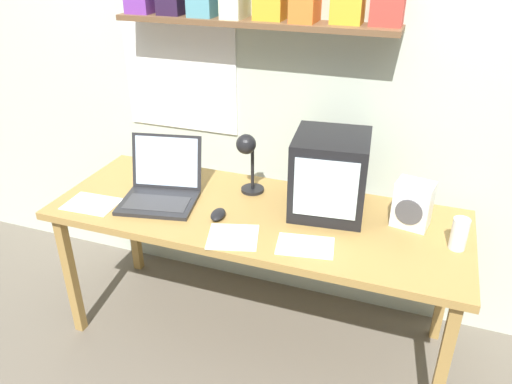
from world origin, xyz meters
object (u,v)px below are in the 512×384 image
at_px(space_heater, 413,204).
at_px(computer_mouse, 218,214).
at_px(printed_handout, 92,204).
at_px(juice_glass, 459,236).
at_px(open_notebook, 305,246).
at_px(desk_lamp, 248,154).
at_px(corner_desk, 256,223).
at_px(crt_monitor, 330,174).
at_px(laptop, 162,184).
at_px(loose_paper_near_laptop, 233,237).

height_order(space_heater, computer_mouse, space_heater).
bearing_deg(computer_mouse, printed_handout, -171.65).
height_order(juice_glass, open_notebook, juice_glass).
relative_size(desk_lamp, printed_handout, 1.27).
height_order(desk_lamp, computer_mouse, desk_lamp).
relative_size(corner_desk, space_heater, 9.19).
bearing_deg(juice_glass, space_heater, 147.21).
height_order(crt_monitor, computer_mouse, crt_monitor).
height_order(corner_desk, juice_glass, juice_glass).
height_order(crt_monitor, space_heater, crt_monitor).
xyz_separation_m(desk_lamp, open_notebook, (0.37, -0.34, -0.21)).
height_order(laptop, computer_mouse, laptop).
bearing_deg(desk_lamp, space_heater, 9.23).
height_order(space_heater, open_notebook, space_heater).
bearing_deg(computer_mouse, open_notebook, -11.89).
height_order(laptop, juice_glass, laptop).
relative_size(crt_monitor, loose_paper_near_laptop, 1.44).
bearing_deg(computer_mouse, corner_desk, 36.74).
xyz_separation_m(space_heater, loose_paper_near_laptop, (-0.67, -0.35, -0.10)).
bearing_deg(juice_glass, loose_paper_near_laptop, -165.40).
relative_size(crt_monitor, open_notebook, 1.45).
bearing_deg(space_heater, open_notebook, -130.25).
height_order(corner_desk, crt_monitor, crt_monitor).
xyz_separation_m(desk_lamp, printed_handout, (-0.64, -0.33, -0.21)).
relative_size(computer_mouse, printed_handout, 0.46).
bearing_deg(desk_lamp, loose_paper_near_laptop, -67.61).
relative_size(computer_mouse, loose_paper_near_laptop, 0.44).
bearing_deg(space_heater, loose_paper_near_laptop, -142.33).
bearing_deg(printed_handout, desk_lamp, 27.52).
bearing_deg(printed_handout, juice_glass, 6.75).
height_order(laptop, desk_lamp, desk_lamp).
xyz_separation_m(crt_monitor, open_notebook, (-0.02, -0.32, -0.18)).
xyz_separation_m(crt_monitor, space_heater, (0.36, -0.01, -0.08)).
bearing_deg(laptop, loose_paper_near_laptop, -36.85).
distance_m(crt_monitor, laptop, 0.78).
relative_size(desk_lamp, open_notebook, 1.24).
relative_size(desk_lamp, space_heater, 1.53).
bearing_deg(desk_lamp, open_notebook, -30.99).
bearing_deg(computer_mouse, juice_glass, 5.78).
distance_m(computer_mouse, printed_handout, 0.60).
relative_size(space_heater, loose_paper_near_laptop, 0.80).
xyz_separation_m(space_heater, computer_mouse, (-0.80, -0.22, -0.08)).
xyz_separation_m(laptop, juice_glass, (1.30, 0.02, -0.01)).
xyz_separation_m(corner_desk, desk_lamp, (-0.09, 0.14, 0.27)).
bearing_deg(computer_mouse, desk_lamp, 79.18).
bearing_deg(corner_desk, desk_lamp, 122.73).
height_order(printed_handout, loose_paper_near_laptop, same).
bearing_deg(computer_mouse, crt_monitor, 27.96).
bearing_deg(crt_monitor, corner_desk, -162.88).
height_order(crt_monitor, printed_handout, crt_monitor).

